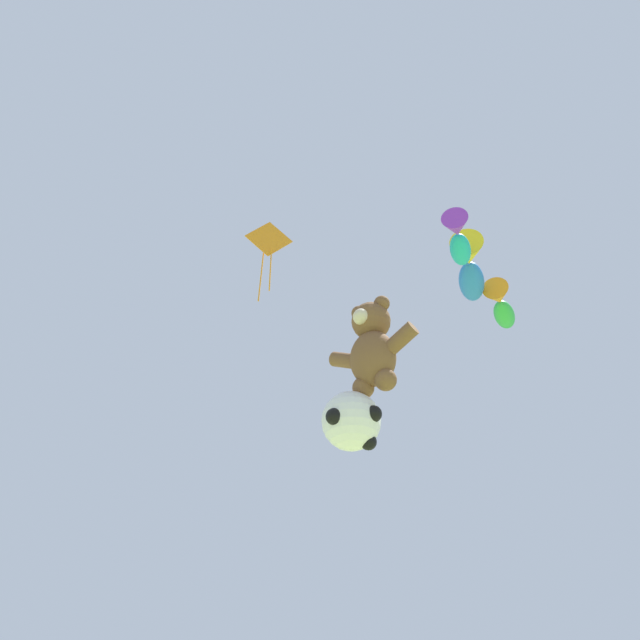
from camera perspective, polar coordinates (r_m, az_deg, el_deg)
teddy_bear_kite at (r=11.35m, az=4.79°, el=-2.42°), size 1.90×0.84×1.93m
soccer_ball_kite at (r=10.85m, az=2.92°, el=-9.21°), size 1.13×1.13×1.04m
fish_kite_teal at (r=12.25m, az=12.53°, el=7.29°), size 0.97×1.50×0.50m
fish_kite_cobalt at (r=13.87m, az=13.53°, el=4.65°), size 1.44×2.19×0.69m
fish_kite_emerald at (r=15.21m, az=16.22°, el=1.30°), size 1.01×1.86×0.59m
diamond_kite at (r=14.90m, az=-4.75°, el=6.96°), size 0.74×0.90×2.34m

